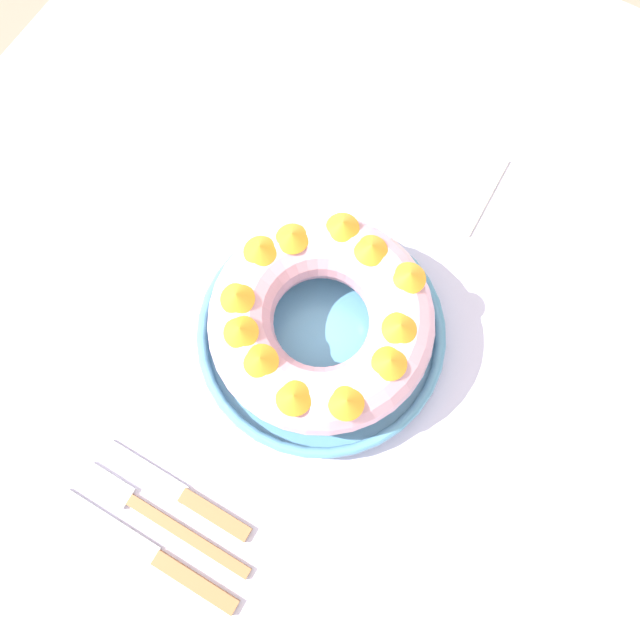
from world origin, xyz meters
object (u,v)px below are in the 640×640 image
object	(u,v)px
cake_knife	(187,497)
napkin	(459,183)
fork	(152,514)
bundt_cake	(320,319)
serving_knife	(159,559)
serving_dish	(320,333)

from	to	relation	value
cake_knife	napkin	xyz separation A→B (m)	(0.49, -0.09, -0.00)
cake_knife	napkin	world-z (taller)	cake_knife
fork	napkin	bearing A→B (deg)	-7.12
napkin	bundt_cake	bearing A→B (deg)	168.75
serving_knife	napkin	distance (m)	0.56
bundt_cake	cake_knife	bearing A→B (deg)	171.43
cake_knife	napkin	bearing A→B (deg)	-14.90
fork	napkin	world-z (taller)	fork
serving_dish	napkin	distance (m)	0.27
cake_knife	serving_knife	bearing A→B (deg)	-177.22
serving_knife	napkin	world-z (taller)	serving_knife
serving_dish	bundt_cake	world-z (taller)	bundt_cake
bundt_cake	napkin	distance (m)	0.27
fork	serving_dish	bearing A→B (deg)	-7.67
napkin	cake_knife	bearing A→B (deg)	169.99
serving_dish	serving_knife	distance (m)	0.30
bundt_cake	cake_knife	size ratio (longest dim) A/B	1.30
fork	serving_knife	bearing A→B (deg)	-132.46
serving_dish	cake_knife	size ratio (longest dim) A/B	1.51
napkin	serving_knife	bearing A→B (deg)	172.07
serving_dish	napkin	bearing A→B (deg)	-11.25
serving_dish	bundt_cake	xyz separation A→B (m)	(0.00, 0.00, 0.05)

